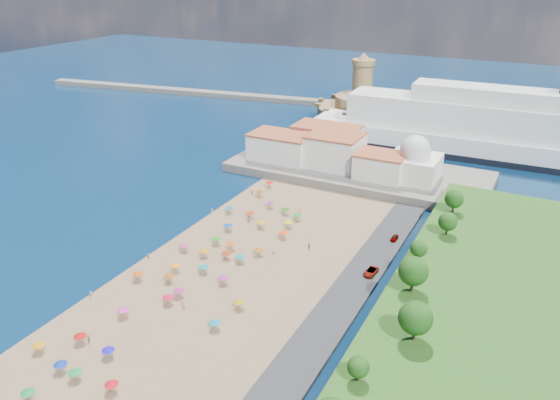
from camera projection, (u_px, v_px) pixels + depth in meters
The scene contains 12 objects.
ground at pixel (221, 261), 137.56m from camera, with size 700.00×700.00×0.00m, color #071938.
terrace at pixel (357, 171), 192.27m from camera, with size 90.00×36.00×3.00m, color #59544C.
jetty at pixel (336, 138), 230.11m from camera, with size 18.00×70.00×2.40m, color #59544C.
breakwater at pixel (204, 93), 307.75m from camera, with size 200.00×7.00×2.60m, color #59544C.
waterfront_buildings at pixel (324, 148), 195.69m from camera, with size 57.00×29.00×11.00m.
domed_building at pixel (414, 162), 179.27m from camera, with size 16.00×16.00×15.00m.
fortress at pixel (361, 109), 252.37m from camera, with size 40.00×40.00×32.40m.
cruise_ship at pixel (503, 134), 205.99m from camera, with size 150.23×25.91×32.72m.
beach_parasols at pixel (193, 271), 128.97m from camera, with size 30.58×115.59×2.20m.
beachgoers at pixel (213, 256), 137.87m from camera, with size 36.07×96.94×1.89m.
parked_cars at pixel (357, 292), 122.46m from camera, with size 2.77×78.28×1.41m.
hillside_trees at pixel (401, 300), 103.57m from camera, with size 14.25×107.43×8.04m.
Camera 1 is at (68.04, -99.73, 69.36)m, focal length 35.00 mm.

